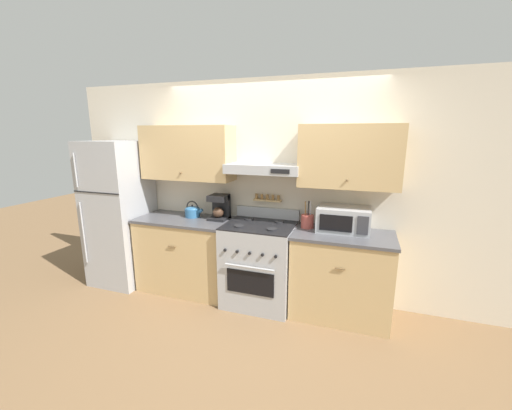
{
  "coord_description": "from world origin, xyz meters",
  "views": [
    {
      "loc": [
        1.05,
        -2.9,
        1.94
      ],
      "look_at": [
        -0.03,
        0.26,
        1.17
      ],
      "focal_mm": 22.0,
      "sensor_mm": 36.0,
      "label": 1
    }
  ],
  "objects_px": {
    "coffee_maker": "(220,207)",
    "microwave": "(344,219)",
    "tea_kettle": "(193,211)",
    "stove_range": "(260,264)",
    "refrigerator": "(120,213)",
    "utensil_crock": "(307,221)"
  },
  "relations": [
    {
      "from": "coffee_maker",
      "to": "microwave",
      "type": "xyz_separation_m",
      "value": [
        1.45,
        -0.01,
        -0.02
      ]
    },
    {
      "from": "tea_kettle",
      "to": "stove_range",
      "type": "bearing_deg",
      "value": -7.78
    },
    {
      "from": "tea_kettle",
      "to": "microwave",
      "type": "bearing_deg",
      "value": 0.57
    },
    {
      "from": "tea_kettle",
      "to": "microwave",
      "type": "relative_size",
      "value": 0.44
    },
    {
      "from": "microwave",
      "to": "refrigerator",
      "type": "bearing_deg",
      "value": -176.55
    },
    {
      "from": "coffee_maker",
      "to": "microwave",
      "type": "distance_m",
      "value": 1.45
    },
    {
      "from": "coffee_maker",
      "to": "utensil_crock",
      "type": "height_order",
      "value": "same"
    },
    {
      "from": "utensil_crock",
      "to": "stove_range",
      "type": "bearing_deg",
      "value": -166.16
    },
    {
      "from": "stove_range",
      "to": "microwave",
      "type": "relative_size",
      "value": 1.99
    },
    {
      "from": "refrigerator",
      "to": "coffee_maker",
      "type": "relative_size",
      "value": 6.15
    },
    {
      "from": "stove_range",
      "to": "utensil_crock",
      "type": "xyz_separation_m",
      "value": [
        0.51,
        0.13,
        0.52
      ]
    },
    {
      "from": "stove_range",
      "to": "coffee_maker",
      "type": "height_order",
      "value": "coffee_maker"
    },
    {
      "from": "stove_range",
      "to": "coffee_maker",
      "type": "relative_size",
      "value": 3.56
    },
    {
      "from": "tea_kettle",
      "to": "microwave",
      "type": "height_order",
      "value": "microwave"
    },
    {
      "from": "microwave",
      "to": "tea_kettle",
      "type": "bearing_deg",
      "value": -179.43
    },
    {
      "from": "tea_kettle",
      "to": "refrigerator",
      "type": "bearing_deg",
      "value": -171.34
    },
    {
      "from": "coffee_maker",
      "to": "utensil_crock",
      "type": "relative_size",
      "value": 1.0
    },
    {
      "from": "tea_kettle",
      "to": "coffee_maker",
      "type": "bearing_deg",
      "value": 4.36
    },
    {
      "from": "stove_range",
      "to": "refrigerator",
      "type": "relative_size",
      "value": 0.58
    },
    {
      "from": "stove_range",
      "to": "refrigerator",
      "type": "distance_m",
      "value": 1.96
    },
    {
      "from": "stove_range",
      "to": "tea_kettle",
      "type": "height_order",
      "value": "tea_kettle"
    },
    {
      "from": "coffee_maker",
      "to": "utensil_crock",
      "type": "xyz_separation_m",
      "value": [
        1.07,
        -0.03,
        -0.07
      ]
    }
  ]
}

